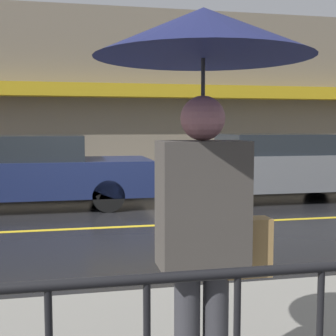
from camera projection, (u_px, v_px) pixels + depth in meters
ground_plane at (114, 227)px, 7.63m from camera, size 80.00×80.00×0.00m
sidewalk_far at (98, 188)px, 11.89m from camera, size 28.00×2.07×0.14m
lane_marking at (114, 227)px, 7.63m from camera, size 25.20×0.12×0.01m
building_storefront at (94, 97)px, 12.80m from camera, size 28.00×0.85×4.88m
pedestrian at (204, 95)px, 2.29m from camera, size 1.07×1.07×2.09m
car_navy at (29, 171)px, 9.39m from camera, size 4.78×1.77×1.46m
car_grey at (279, 166)px, 10.49m from camera, size 4.35×1.82×1.47m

